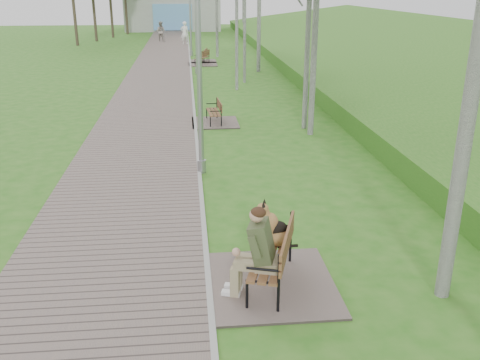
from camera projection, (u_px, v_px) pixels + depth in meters
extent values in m
plane|color=#2A6B18|center=(204.00, 232.00, 10.63)|extent=(120.00, 120.00, 0.00)
cube|color=#71615B|center=(160.00, 71.00, 30.55)|extent=(3.50, 67.00, 0.04)
cube|color=#999993|center=(191.00, 70.00, 30.71)|extent=(0.10, 67.00, 0.05)
cube|color=#578730|center=(402.00, 71.00, 30.43)|extent=(14.00, 70.00, 1.60)
cube|color=#9E9E99|center=(173.00, 11.00, 57.47)|extent=(10.00, 5.00, 4.00)
cube|color=#5D97D1|center=(173.00, 17.00, 55.21)|extent=(4.00, 0.20, 2.60)
cube|color=#71615B|center=(272.00, 283.00, 8.77)|extent=(2.02, 2.25, 0.04)
cube|color=brown|center=(270.00, 257.00, 8.60)|extent=(0.98, 1.76, 0.04)
cube|color=brown|center=(287.00, 242.00, 8.45)|extent=(0.54, 1.62, 0.37)
cube|color=#71615B|center=(215.00, 123.00, 19.02)|extent=(1.62, 1.81, 0.04)
cube|color=brown|center=(213.00, 112.00, 18.88)|extent=(0.49, 1.38, 0.04)
cube|color=brown|center=(219.00, 105.00, 18.83)|extent=(0.12, 1.35, 0.30)
cube|color=#71615B|center=(203.00, 64.00, 33.01)|extent=(1.75, 1.95, 0.04)
cube|color=brown|center=(202.00, 57.00, 32.86)|extent=(0.96, 1.52, 0.04)
cube|color=brown|center=(205.00, 53.00, 32.70)|extent=(0.59, 1.36, 0.32)
cube|color=#71615B|center=(203.00, 61.00, 34.28)|extent=(1.64, 1.82, 0.04)
cube|color=brown|center=(202.00, 55.00, 34.14)|extent=(0.65, 1.42, 0.04)
cube|color=brown|center=(206.00, 51.00, 34.04)|extent=(0.28, 1.35, 0.30)
cylinder|color=gray|center=(202.00, 166.00, 13.97)|extent=(0.23, 0.23, 0.34)
cylinder|color=gray|center=(199.00, 63.00, 13.06)|extent=(0.14, 0.14, 5.69)
cylinder|color=gray|center=(197.00, 71.00, 29.53)|extent=(0.22, 0.22, 0.34)
cylinder|color=gray|center=(196.00, 21.00, 28.62)|extent=(0.13, 0.13, 5.62)
cylinder|color=gray|center=(191.00, 53.00, 37.11)|extent=(0.22, 0.22, 0.33)
cylinder|color=gray|center=(190.00, 14.00, 36.21)|extent=(0.13, 0.13, 5.57)
cylinder|color=gray|center=(190.00, 29.00, 57.98)|extent=(0.18, 0.18, 0.26)
cylinder|color=gray|center=(189.00, 9.00, 57.27)|extent=(0.11, 0.11, 4.39)
imported|color=white|center=(185.00, 33.00, 43.87)|extent=(0.76, 0.59, 1.85)
imported|color=gray|center=(161.00, 32.00, 46.26)|extent=(0.97, 0.86, 1.69)
cylinder|color=silver|center=(309.00, 14.00, 17.08)|extent=(0.17, 0.17, 7.53)
cylinder|color=silver|center=(316.00, 2.00, 16.17)|extent=(0.18, 0.18, 8.30)
cylinder|color=silver|center=(237.00, 3.00, 23.72)|extent=(0.17, 0.17, 7.78)
cylinder|color=silver|center=(245.00, 3.00, 25.68)|extent=(0.17, 0.17, 7.63)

